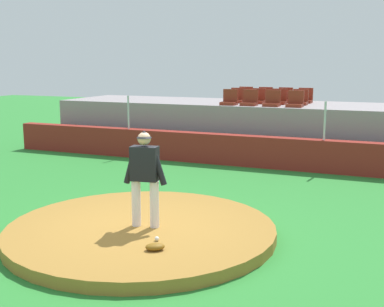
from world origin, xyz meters
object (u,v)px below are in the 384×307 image
pitcher (145,172)px  stadium_chair_10 (285,98)px  stadium_chair_11 (305,98)px  stadium_chair_5 (257,99)px  stadium_chair_9 (265,97)px  stadium_chair_3 (295,102)px  stadium_chair_4 (237,98)px  stadium_chair_1 (250,101)px  baseball (157,239)px  stadium_chair_2 (272,101)px  stadium_chair_6 (279,99)px  fielding_glove (155,247)px  stadium_chair_7 (300,100)px  stadium_chair_0 (230,100)px  stadium_chair_8 (245,97)px

pitcher → stadium_chair_10: (0.26, 9.73, 0.66)m
stadium_chair_10 → stadium_chair_11: (0.69, -0.02, 0.00)m
stadium_chair_5 → stadium_chair_9: bearing=-91.4°
stadium_chair_3 → pitcher: bearing=83.1°
pitcher → stadium_chair_4: bearing=88.6°
stadium_chair_1 → stadium_chair_4: 1.13m
baseball → stadium_chair_2: (-0.26, 8.53, 1.61)m
stadium_chair_11 → stadium_chair_6: bearing=52.0°
stadium_chair_3 → stadium_chair_9: (-1.41, 1.74, 0.00)m
stadium_chair_11 → fielding_glove: bearing=88.5°
stadium_chair_7 → stadium_chair_11: size_ratio=1.00×
pitcher → stadium_chair_4: size_ratio=3.40×
stadium_chair_0 → stadium_chair_2: (1.39, 0.03, 0.00)m
stadium_chair_1 → stadium_chair_9: (0.04, 1.76, 0.00)m
stadium_chair_1 → stadium_chair_3: 1.44m
stadium_chair_1 → stadium_chair_5: same height
stadium_chair_6 → stadium_chair_10: bearing=-90.1°
stadium_chair_4 → stadium_chair_8: bearing=-91.3°
stadium_chair_7 → stadium_chair_10: same height
pitcher → stadium_chair_11: (0.95, 9.71, 0.66)m
pitcher → stadium_chair_5: bearing=84.1°
stadium_chair_10 → stadium_chair_7: bearing=127.6°
pitcher → stadium_chair_8: 9.81m
pitcher → stadium_chair_5: size_ratio=3.40×
baseball → stadium_chair_5: size_ratio=0.15×
pitcher → stadium_chair_6: (0.26, 8.83, 0.66)m
stadium_chair_11 → stadium_chair_8: bearing=-0.2°
baseball → pitcher: bearing=131.4°
fielding_glove → stadium_chair_3: (0.29, 8.94, 1.59)m
stadium_chair_1 → stadium_chair_11: 2.25m
stadium_chair_0 → stadium_chair_8: (-0.02, 1.79, 0.00)m
stadium_chair_7 → stadium_chair_8: bearing=-22.7°
stadium_chair_2 → stadium_chair_10: bearing=-90.3°
baseball → stadium_chair_1: size_ratio=0.15×
stadium_chair_0 → stadium_chair_5: (0.67, 0.89, 0.00)m
fielding_glove → stadium_chair_11: (0.27, 10.66, 1.59)m
stadium_chair_4 → stadium_chair_5: 0.71m
stadium_chair_8 → stadium_chair_10: same height
stadium_chair_1 → stadium_chair_9: same height
stadium_chair_5 → stadium_chair_1: bearing=89.1°
stadium_chair_4 → stadium_chair_6: 1.44m
stadium_chair_4 → stadium_chair_7: bearing=179.6°
baseball → stadium_chair_2: stadium_chair_2 is taller
stadium_chair_3 → stadium_chair_11: size_ratio=1.00×
stadium_chair_5 → stadium_chair_0: bearing=52.8°
stadium_chair_2 → stadium_chair_7: bearing=-128.1°
baseball → stadium_chair_6: bearing=91.6°
stadium_chair_3 → stadium_chair_10: size_ratio=1.00×
pitcher → stadium_chair_7: stadium_chair_7 is taller
stadium_chair_7 → stadium_chair_4: bearing=-0.4°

